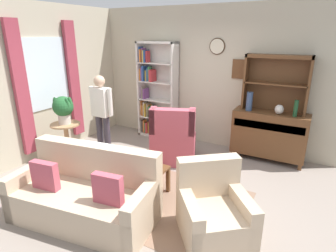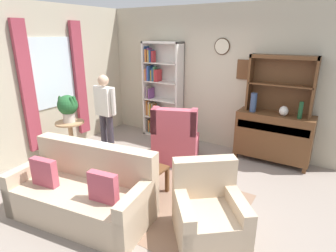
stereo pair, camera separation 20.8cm
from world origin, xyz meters
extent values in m
cube|color=gray|center=(0.00, 0.00, -0.01)|extent=(5.40, 4.60, 0.02)
cube|color=#BCB299|center=(0.00, 2.13, 1.40)|extent=(5.00, 0.06, 2.80)
cylinder|color=beige|center=(0.14, 2.08, 2.02)|extent=(0.28, 0.03, 0.28)
torus|color=#382314|center=(0.14, 2.08, 2.02)|extent=(0.31, 0.02, 0.31)
cube|color=brown|center=(0.61, 2.08, 1.62)|extent=(0.28, 0.03, 0.36)
cube|color=#BCB299|center=(-2.53, 0.00, 1.40)|extent=(0.06, 4.20, 2.80)
cube|color=silver|center=(-2.49, 0.21, 1.55)|extent=(0.02, 0.90, 1.30)
cube|color=#9E3847|center=(-2.44, -0.37, 1.35)|extent=(0.08, 0.24, 2.30)
cube|color=#9E3847|center=(-2.44, 0.79, 1.35)|extent=(0.08, 0.24, 2.30)
cube|color=#846651|center=(0.20, -0.30, 0.00)|extent=(2.42, 1.71, 0.01)
cube|color=silver|center=(-1.56, 1.93, 1.05)|extent=(0.04, 0.30, 2.10)
cube|color=silver|center=(-0.70, 1.93, 1.05)|extent=(0.04, 0.30, 2.10)
cube|color=silver|center=(-1.13, 1.93, 2.08)|extent=(0.90, 0.30, 0.04)
cube|color=silver|center=(-1.13, 1.93, 0.02)|extent=(0.90, 0.30, 0.04)
cube|color=silver|center=(-1.13, 2.07, 1.05)|extent=(0.90, 0.01, 2.10)
cube|color=silver|center=(-1.13, 1.93, 0.44)|extent=(0.86, 0.30, 0.02)
cube|color=#3F3833|center=(-1.52, 1.91, 0.19)|extent=(0.04, 0.11, 0.29)
cube|color=#CC7233|center=(-1.47, 1.91, 0.19)|extent=(0.04, 0.12, 0.29)
cube|color=#337247|center=(-1.43, 1.91, 0.16)|extent=(0.03, 0.15, 0.23)
cube|color=#B22D33|center=(-1.38, 1.91, 0.18)|extent=(0.04, 0.19, 0.25)
cube|color=gold|center=(-1.34, 1.91, 0.18)|extent=(0.03, 0.11, 0.26)
cube|color=silver|center=(-1.13, 1.93, 0.85)|extent=(0.86, 0.30, 0.02)
cube|color=#CC7233|center=(-1.52, 1.91, 0.63)|extent=(0.03, 0.13, 0.35)
cube|color=#CC7233|center=(-1.48, 1.91, 0.58)|extent=(0.04, 0.14, 0.25)
cube|color=gray|center=(-1.44, 1.91, 0.62)|extent=(0.04, 0.18, 0.33)
cube|color=gold|center=(-1.40, 1.91, 0.60)|extent=(0.03, 0.24, 0.29)
cube|color=gray|center=(-1.36, 1.91, 0.60)|extent=(0.03, 0.15, 0.30)
cube|color=#CC7233|center=(-1.33, 1.91, 0.59)|extent=(0.03, 0.14, 0.28)
cube|color=#337247|center=(-1.29, 1.91, 0.58)|extent=(0.04, 0.21, 0.24)
cube|color=gray|center=(-1.24, 1.91, 0.57)|extent=(0.04, 0.21, 0.23)
cube|color=silver|center=(-1.13, 1.93, 1.25)|extent=(0.86, 0.30, 0.02)
cube|color=#723F7F|center=(-1.52, 1.91, 0.99)|extent=(0.03, 0.12, 0.26)
cube|color=gray|center=(-1.49, 1.91, 1.00)|extent=(0.03, 0.16, 0.28)
cube|color=gray|center=(-1.46, 1.91, 0.97)|extent=(0.03, 0.14, 0.23)
cube|color=#723F7F|center=(-1.42, 1.91, 0.97)|extent=(0.03, 0.22, 0.23)
cube|color=silver|center=(-1.13, 1.93, 1.66)|extent=(0.86, 0.30, 0.02)
cube|color=#CC7233|center=(-1.52, 1.91, 1.39)|extent=(0.04, 0.16, 0.26)
cube|color=#723F7F|center=(-1.48, 1.91, 1.41)|extent=(0.03, 0.18, 0.29)
cube|color=#284C8C|center=(-1.43, 1.91, 1.43)|extent=(0.03, 0.22, 0.33)
cube|color=gold|center=(-1.39, 1.91, 1.38)|extent=(0.04, 0.11, 0.23)
cube|color=#284C8C|center=(-1.35, 1.91, 1.40)|extent=(0.04, 0.12, 0.28)
cube|color=#337247|center=(-1.30, 1.91, 1.42)|extent=(0.04, 0.12, 0.31)
cube|color=#B22D33|center=(-1.25, 1.91, 1.39)|extent=(0.04, 0.21, 0.26)
cube|color=#B22D33|center=(-1.21, 1.91, 1.39)|extent=(0.02, 0.22, 0.25)
cube|color=#284C8C|center=(-1.53, 1.91, 1.83)|extent=(0.02, 0.17, 0.33)
cube|color=#CC7233|center=(-1.49, 1.91, 1.80)|extent=(0.03, 0.22, 0.27)
cube|color=#723F7F|center=(-1.45, 1.91, 1.82)|extent=(0.03, 0.15, 0.30)
cube|color=gold|center=(-1.42, 1.91, 1.79)|extent=(0.03, 0.21, 0.26)
cube|color=#284C8C|center=(-1.38, 1.91, 1.79)|extent=(0.03, 0.20, 0.26)
cube|color=#B22D33|center=(-1.35, 1.91, 1.79)|extent=(0.04, 0.13, 0.24)
cube|color=brown|center=(1.31, 1.86, 0.51)|extent=(1.30, 0.45, 0.82)
cube|color=brown|center=(0.71, 1.69, 0.05)|extent=(0.06, 0.06, 0.10)
cube|color=brown|center=(1.91, 1.69, 0.05)|extent=(0.06, 0.06, 0.10)
cube|color=brown|center=(0.71, 2.04, 0.05)|extent=(0.06, 0.06, 0.10)
cube|color=brown|center=(1.91, 2.04, 0.05)|extent=(0.06, 0.06, 0.10)
cube|color=#492C18|center=(1.31, 1.64, 0.71)|extent=(1.20, 0.01, 0.14)
cube|color=brown|center=(0.78, 1.94, 1.42)|extent=(0.04, 0.26, 1.00)
cube|color=brown|center=(1.84, 1.94, 1.42)|extent=(0.04, 0.26, 1.00)
cube|color=brown|center=(1.31, 1.94, 1.89)|extent=(1.10, 0.26, 0.06)
cube|color=brown|center=(1.31, 1.94, 1.42)|extent=(1.06, 0.26, 0.02)
cube|color=brown|center=(1.31, 2.06, 1.42)|extent=(1.10, 0.01, 1.00)
cylinder|color=#33476B|center=(0.92, 1.78, 1.09)|extent=(0.11, 0.11, 0.34)
ellipsoid|color=beige|center=(1.44, 1.79, 1.01)|extent=(0.15, 0.15, 0.17)
cylinder|color=#194223|center=(1.70, 1.77, 1.06)|extent=(0.07, 0.07, 0.29)
cube|color=#C6AD8E|center=(-0.38, -1.12, 0.21)|extent=(1.91, 1.11, 0.42)
cube|color=#C6AD8E|center=(-0.43, -0.80, 0.66)|extent=(1.81, 0.47, 0.48)
cube|color=#C6AD8E|center=(-1.20, -1.24, 0.30)|extent=(0.27, 0.86, 0.60)
cube|color=#C6AD8E|center=(0.44, -1.00, 0.30)|extent=(0.27, 0.86, 0.60)
cube|color=#B74C5B|center=(-0.80, -1.31, 0.60)|extent=(0.37, 0.15, 0.36)
cube|color=#B74C5B|center=(0.09, -1.17, 0.60)|extent=(0.37, 0.15, 0.36)
cube|color=white|center=(-0.43, -0.80, 0.90)|extent=(0.38, 0.23, 0.00)
cube|color=#C6AD8E|center=(1.18, -0.63, 0.20)|extent=(1.07, 1.08, 0.40)
cube|color=#C6AD8E|center=(0.99, -0.40, 0.64)|extent=(0.69, 0.61, 0.48)
cube|color=#C6AD8E|center=(0.94, -0.83, 0.28)|extent=(0.60, 0.69, 0.55)
cube|color=#C6AD8E|center=(1.41, -0.44, 0.28)|extent=(0.60, 0.69, 0.55)
cube|color=#B74C5B|center=(-0.23, 1.03, 0.21)|extent=(1.02, 1.03, 0.42)
cube|color=#B74C5B|center=(-0.12, 0.75, 0.74)|extent=(0.80, 0.47, 0.63)
cube|color=#B74C5B|center=(0.18, 0.91, 0.83)|extent=(0.19, 0.30, 0.44)
cube|color=#B74C5B|center=(-0.45, 0.66, 0.83)|extent=(0.19, 0.30, 0.44)
cylinder|color=#A87F56|center=(-1.95, 0.04, 0.69)|extent=(0.52, 0.52, 0.03)
cylinder|color=#A87F56|center=(-1.95, 0.04, 0.34)|extent=(0.08, 0.08, 0.68)
cylinder|color=#A87F56|center=(-1.95, 0.04, 0.01)|extent=(0.36, 0.36, 0.03)
cylinder|color=beige|center=(-1.96, 0.05, 0.79)|extent=(0.21, 0.21, 0.17)
sphere|color=#235B2D|center=(-1.96, 0.05, 1.03)|extent=(0.36, 0.36, 0.36)
ellipsoid|color=#235B2D|center=(-1.83, 0.03, 1.07)|extent=(0.11, 0.06, 0.26)
ellipsoid|color=#235B2D|center=(-2.07, -0.02, 1.07)|extent=(0.11, 0.06, 0.26)
ellipsoid|color=#235B2D|center=(-1.84, 0.09, 1.07)|extent=(0.11, 0.06, 0.26)
ellipsoid|color=#235B2D|center=(-1.85, 0.11, 1.07)|extent=(0.11, 0.06, 0.26)
cylinder|color=#AD6B4C|center=(-1.71, 0.36, 0.05)|extent=(0.11, 0.11, 0.09)
sphere|color=#235B2D|center=(-1.71, 0.36, 0.17)|extent=(0.19, 0.19, 0.19)
ellipsoid|color=#235B2D|center=(-1.74, 0.30, 0.19)|extent=(0.06, 0.03, 0.14)
ellipsoid|color=#235B2D|center=(-1.77, 0.33, 0.19)|extent=(0.06, 0.03, 0.14)
cylinder|color=#38333D|center=(-1.53, 0.47, 0.41)|extent=(0.12, 0.12, 0.82)
cylinder|color=#38333D|center=(-1.35, 0.47, 0.41)|extent=(0.12, 0.12, 0.82)
cube|color=silver|center=(-1.44, 0.47, 1.08)|extent=(0.35, 0.21, 0.52)
sphere|color=tan|center=(-1.44, 0.47, 1.46)|extent=(0.21, 0.21, 0.20)
cylinder|color=silver|center=(-1.66, 0.48, 1.11)|extent=(0.08, 0.08, 0.48)
cylinder|color=silver|center=(-1.22, 0.46, 1.11)|extent=(0.08, 0.08, 0.48)
cube|color=brown|center=(-0.14, -0.26, 0.40)|extent=(0.80, 0.50, 0.03)
cube|color=brown|center=(-0.51, -0.48, 0.20)|extent=(0.05, 0.05, 0.39)
cube|color=brown|center=(0.23, -0.48, 0.20)|extent=(0.05, 0.05, 0.39)
cube|color=brown|center=(-0.51, -0.04, 0.20)|extent=(0.05, 0.05, 0.39)
cube|color=brown|center=(0.23, -0.04, 0.20)|extent=(0.05, 0.05, 0.39)
cube|color=#B22D33|center=(-0.26, -0.34, 0.43)|extent=(0.15, 0.13, 0.03)
cube|color=#B22D33|center=(-0.26, -0.34, 0.46)|extent=(0.18, 0.12, 0.02)
camera|label=1|loc=(2.01, -3.23, 2.27)|focal=29.65mm
camera|label=2|loc=(2.19, -3.13, 2.27)|focal=29.65mm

